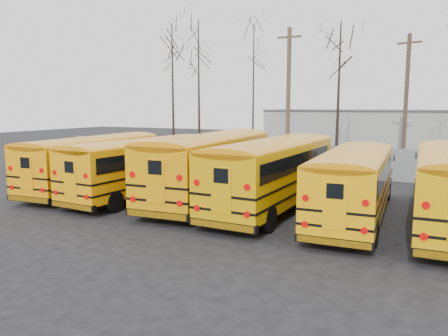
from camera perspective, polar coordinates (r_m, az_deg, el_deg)
The scene contains 14 objects.
ground at distance 18.26m, azimuth -0.28°, elevation -6.23°, with size 120.00×120.00×0.00m, color black.
fence at distance 29.14m, azimuth 10.32°, elevation 1.03°, with size 40.00×0.04×2.00m, color gray.
distant_building at distance 48.26m, azimuth 19.26°, elevation 4.66°, with size 22.00×8.00×4.00m, color #A1A19C.
bus_a at distance 24.37m, azimuth -16.34°, elevation 1.24°, with size 3.10×10.77×2.98m.
bus_b at distance 22.19m, azimuth -10.30°, elevation 0.76°, with size 3.08×10.71×2.96m.
bus_c at distance 20.89m, azimuth -1.54°, elevation 0.96°, with size 3.49×11.88×3.28m.
bus_d at distance 19.25m, azimuth 6.73°, elevation 0.08°, with size 2.93×11.36×3.16m.
bus_e at distance 17.97m, azimuth 16.64°, elevation -1.30°, with size 2.86×10.41×2.89m.
utility_pole_left at distance 33.02m, azimuth 8.39°, elevation 9.23°, with size 1.81×0.32×10.16m.
utility_pole_right at distance 34.87m, azimuth 22.68°, elevation 8.22°, with size 1.69×0.57×9.67m.
tree_0 at distance 38.19m, azimuth -6.70°, elevation 9.82°, with size 0.26×0.26×11.40m, color black.
tree_1 at distance 37.81m, azimuth -3.30°, elevation 10.10°, with size 0.26×0.26×11.69m, color black.
tree_2 at distance 36.00m, azimuth 3.84°, elevation 9.66°, with size 0.26×0.26×11.03m, color black.
tree_3 at distance 34.08m, azimuth 14.72°, elevation 9.20°, with size 0.26×0.26×10.66m, color black.
Camera 1 is at (7.91, -15.83, 4.52)m, focal length 35.00 mm.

